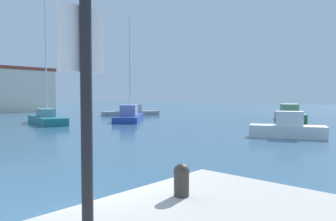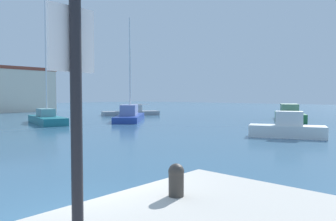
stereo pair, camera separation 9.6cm
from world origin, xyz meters
TOP-DOWN VIEW (x-y plane):
  - water at (15.00, 20.00)m, footprint 160.00×160.00m
  - mooring_bollard at (0.41, -2.29)m, footprint 0.25×0.25m
  - sailboat_blue_center_channel at (18.71, 19.86)m, footprint 8.04×7.57m
  - motorboat_green_mid_harbor at (30.31, 7.82)m, footprint 8.35×5.85m
  - motorboat_white_distant_east at (16.37, 2.41)m, footprint 3.10×4.70m
  - sailboat_teal_far_right at (11.18, 22.86)m, footprint 3.85×7.43m
  - sailboat_grey_far_left at (24.82, 26.73)m, footprint 7.53×5.39m
  - harbor_office at (17.30, 47.62)m, footprint 13.43×6.66m

SIDE VIEW (x-z plane):
  - water at x=15.00m, z-range 0.00..0.00m
  - sailboat_grey_far_left at x=24.82m, z-range -3.90..4.92m
  - sailboat_teal_far_right at x=11.18m, z-range -5.47..6.53m
  - motorboat_white_distant_east at x=16.37m, z-range -0.27..1.35m
  - sailboat_blue_center_channel at x=18.71m, z-range -4.72..5.89m
  - motorboat_green_mid_harbor at x=30.31m, z-range -0.27..1.44m
  - mooring_bollard at x=0.41m, z-range 1.07..1.57m
  - harbor_office at x=17.30m, z-range 0.01..7.07m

